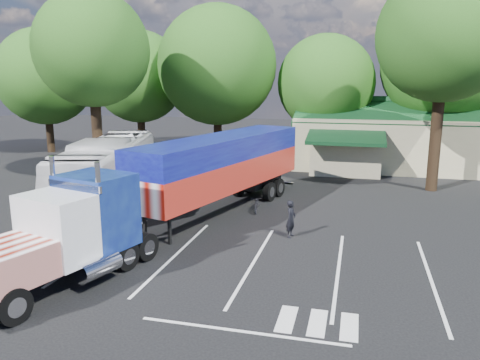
% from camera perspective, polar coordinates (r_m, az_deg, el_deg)
% --- Properties ---
extents(ground, '(120.00, 120.00, 0.00)m').
position_cam_1_polar(ground, '(24.53, -2.56, -4.17)').
color(ground, black).
rests_on(ground, ground).
extents(event_hall, '(24.20, 14.12, 5.55)m').
position_cam_1_polar(event_hall, '(41.17, 23.90, 4.59)').
color(event_hall, tan).
rests_on(event_hall, ground).
extents(tree_row_a, '(9.00, 9.00, 11.68)m').
position_cam_1_polar(tree_row_a, '(48.54, -22.66, 11.56)').
color(tree_row_a, black).
rests_on(tree_row_a, ground).
extents(tree_row_b, '(8.40, 8.40, 11.35)m').
position_cam_1_polar(tree_row_b, '(44.95, -12.19, 12.20)').
color(tree_row_b, black).
rests_on(tree_row_b, ground).
extents(tree_row_c, '(10.00, 10.00, 13.05)m').
position_cam_1_polar(tree_row_c, '(40.51, -2.81, 13.76)').
color(tree_row_c, black).
rests_on(tree_row_c, ground).
extents(tree_row_d, '(8.00, 8.00, 10.60)m').
position_cam_1_polar(tree_row_d, '(40.12, 10.43, 11.52)').
color(tree_row_d, black).
rests_on(tree_row_d, ground).
extents(tree_row_e, '(9.60, 9.60, 12.90)m').
position_cam_1_polar(tree_row_e, '(40.99, 23.53, 12.85)').
color(tree_row_e, black).
rests_on(tree_row_e, ground).
extents(tree_near_left, '(7.60, 7.60, 12.65)m').
position_cam_1_polar(tree_near_left, '(33.45, -17.61, 14.90)').
color(tree_near_left, black).
rests_on(tree_near_left, ground).
extents(tree_near_right, '(8.00, 8.00, 13.50)m').
position_cam_1_polar(tree_near_right, '(31.46, 23.68, 15.86)').
color(tree_near_right, black).
rests_on(tree_near_right, ground).
extents(semi_truck, '(7.98, 20.14, 4.24)m').
position_cam_1_polar(semi_truck, '(22.17, -5.80, 0.40)').
color(semi_truck, black).
rests_on(semi_truck, ground).
extents(woman, '(0.52, 0.68, 1.67)m').
position_cam_1_polar(woman, '(20.94, 6.23, -4.73)').
color(woman, black).
rests_on(woman, ground).
extents(bicycle, '(0.76, 1.68, 0.85)m').
position_cam_1_polar(bicycle, '(24.91, 2.07, -2.90)').
color(bicycle, black).
rests_on(bicycle, ground).
extents(tour_bus, '(6.20, 13.30, 3.61)m').
position_cam_1_polar(tour_bus, '(27.96, -15.72, 1.21)').
color(tour_bus, silver).
rests_on(tour_bus, ground).
extents(silver_sedan, '(4.58, 1.77, 1.49)m').
position_cam_1_polar(silver_sedan, '(36.92, 16.03, 2.09)').
color(silver_sedan, '#A2A5A9').
rests_on(silver_sedan, ground).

